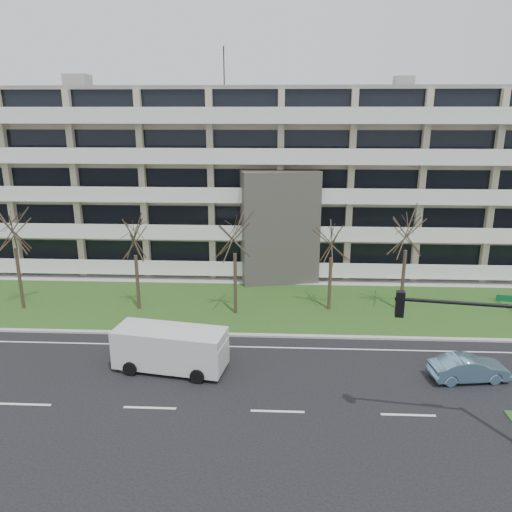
# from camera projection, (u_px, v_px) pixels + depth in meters

# --- Properties ---
(ground) EXTENTS (160.00, 160.00, 0.00)m
(ground) POSITION_uv_depth(u_px,v_px,m) (277.00, 411.00, 23.15)
(ground) COLOR black
(ground) RESTS_ON ground
(grass_verge) EXTENTS (90.00, 10.00, 0.06)m
(grass_verge) POSITION_uv_depth(u_px,v_px,m) (279.00, 306.00, 35.61)
(grass_verge) COLOR #2E4818
(grass_verge) RESTS_ON ground
(curb) EXTENTS (90.00, 0.35, 0.12)m
(curb) POSITION_uv_depth(u_px,v_px,m) (278.00, 336.00, 30.80)
(curb) COLOR #B2B2AD
(curb) RESTS_ON ground
(sidewalk) EXTENTS (90.00, 2.00, 0.08)m
(sidewalk) POSITION_uv_depth(u_px,v_px,m) (279.00, 280.00, 40.88)
(sidewalk) COLOR #B2B2AD
(sidewalk) RESTS_ON ground
(lane_edge_line) EXTENTS (90.00, 0.12, 0.01)m
(lane_edge_line) POSITION_uv_depth(u_px,v_px,m) (278.00, 348.00, 29.38)
(lane_edge_line) COLOR white
(lane_edge_line) RESTS_ON ground
(apartment_building) EXTENTS (60.50, 15.10, 18.75)m
(apartment_building) POSITION_uv_depth(u_px,v_px,m) (280.00, 177.00, 45.29)
(apartment_building) COLOR tan
(apartment_building) RESTS_ON ground
(silver_pickup) EXTENTS (5.77, 2.77, 1.58)m
(silver_pickup) POSITION_uv_depth(u_px,v_px,m) (166.00, 350.00, 27.39)
(silver_pickup) COLOR #B7B9BF
(silver_pickup) RESTS_ON ground
(blue_sedan) EXTENTS (4.13, 1.93, 1.31)m
(blue_sedan) POSITION_uv_depth(u_px,v_px,m) (469.00, 368.00, 25.70)
(blue_sedan) COLOR #6B98BA
(blue_sedan) RESTS_ON ground
(white_van) EXTENTS (6.20, 3.18, 2.29)m
(white_van) POSITION_uv_depth(u_px,v_px,m) (172.00, 346.00, 26.59)
(white_van) COLOR silver
(white_van) RESTS_ON ground
(traffic_signal) EXTENTS (5.67, 1.14, 6.61)m
(traffic_signal) POSITION_uv_depth(u_px,v_px,m) (486.00, 349.00, 19.91)
(traffic_signal) COLOR black
(traffic_signal) RESTS_ON ground
(tree_1) EXTENTS (3.95, 3.95, 7.91)m
(tree_1) POSITION_uv_depth(u_px,v_px,m) (12.00, 224.00, 33.44)
(tree_1) COLOR #382B21
(tree_1) RESTS_ON ground
(tree_2) EXTENTS (3.53, 3.53, 7.06)m
(tree_2) POSITION_uv_depth(u_px,v_px,m) (134.00, 233.00, 33.53)
(tree_2) COLOR #382B21
(tree_2) RESTS_ON ground
(tree_3) EXTENTS (3.85, 3.85, 7.70)m
(tree_3) POSITION_uv_depth(u_px,v_px,m) (235.00, 229.00, 32.65)
(tree_3) COLOR #382B21
(tree_3) RESTS_ON ground
(tree_4) EXTENTS (3.38, 3.38, 6.76)m
(tree_4) POSITION_uv_depth(u_px,v_px,m) (332.00, 237.00, 33.56)
(tree_4) COLOR #382B21
(tree_4) RESTS_ON ground
(tree_5) EXTENTS (3.91, 3.91, 7.81)m
(tree_5) POSITION_uv_depth(u_px,v_px,m) (408.00, 226.00, 33.14)
(tree_5) COLOR #382B21
(tree_5) RESTS_ON ground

